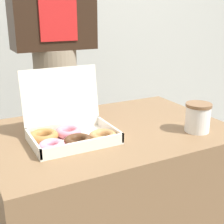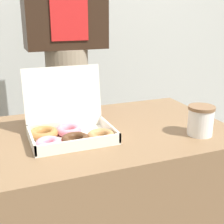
% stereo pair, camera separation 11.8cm
% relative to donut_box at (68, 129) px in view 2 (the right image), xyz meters
% --- Properties ---
extents(table, '(0.94, 0.65, 0.73)m').
position_rel_donut_box_xyz_m(table, '(0.19, 0.04, -0.40)').
color(table, brown).
rests_on(table, ground_plane).
extents(donut_box, '(0.33, 0.26, 0.25)m').
position_rel_donut_box_xyz_m(donut_box, '(0.00, 0.00, 0.00)').
color(donut_box, white).
rests_on(donut_box, table).
extents(coffee_cup, '(0.10, 0.10, 0.11)m').
position_rel_donut_box_xyz_m(coffee_cup, '(0.48, -0.14, 0.02)').
color(coffee_cup, white).
rests_on(coffee_cup, table).
extents(person_customer, '(0.42, 0.23, 1.83)m').
position_rel_donut_box_xyz_m(person_customer, '(0.15, 0.61, 0.23)').
color(person_customer, gray).
rests_on(person_customer, ground_plane).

